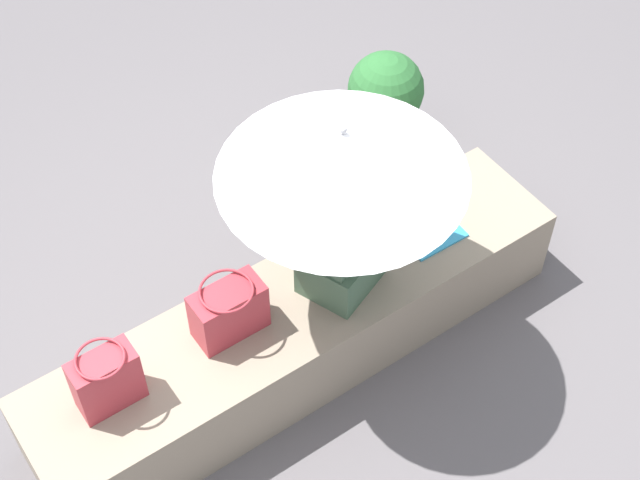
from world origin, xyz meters
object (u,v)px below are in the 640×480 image
Objects in this scene: tote_bag_canvas at (106,380)px; magazine at (432,234)px; planter_near at (385,109)px; person_seated at (343,223)px; parasol at (342,155)px; handbag_black at (229,310)px.

magazine is (1.63, -0.06, -0.14)m from tote_bag_canvas.
person_seated is at bearing -136.51° from planter_near.
tote_bag_canvas is at bearing 179.17° from magazine.
parasol is 1.42× the size of planter_near.
tote_bag_canvas reaches higher than magazine.
handbag_black is (-0.55, 0.06, -0.25)m from person_seated.
tote_bag_canvas is 1.09× the size of magazine.
person_seated reaches higher than magazine.
magazine is 0.96m from planter_near.
handbag_black reaches higher than magazine.
parasol is 1.03m from magazine.
parasol reaches higher than tote_bag_canvas.
person_seated is 3.21× the size of magazine.
magazine is at bearing -2.09° from tote_bag_canvas.
magazine is (0.50, -0.02, -0.38)m from person_seated.
magazine is at bearing -2.78° from person_seated.
person_seated is 0.49m from parasol.
parasol is at bearing -175.33° from magazine.
parasol is 1.29m from tote_bag_canvas.
parasol is at bearing -4.95° from tote_bag_canvas.
planter_near is (1.44, 0.79, -0.20)m from handbag_black.
parasol is at bearing -136.35° from planter_near.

